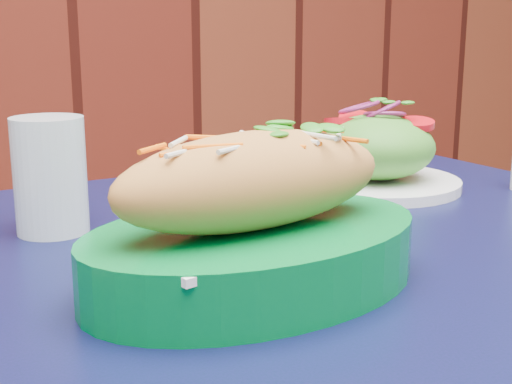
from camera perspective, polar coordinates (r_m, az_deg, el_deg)
cafe_table at (r=0.66m, az=7.50°, el=-11.98°), size 0.80×0.80×0.75m
banh_mi_basket at (r=0.53m, az=-0.10°, el=-2.63°), size 0.29×0.20×0.13m
salad_plate at (r=0.87m, az=9.55°, el=2.99°), size 0.21×0.21×0.10m
water_glass at (r=0.70m, az=-16.15°, el=1.28°), size 0.07×0.07×0.11m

